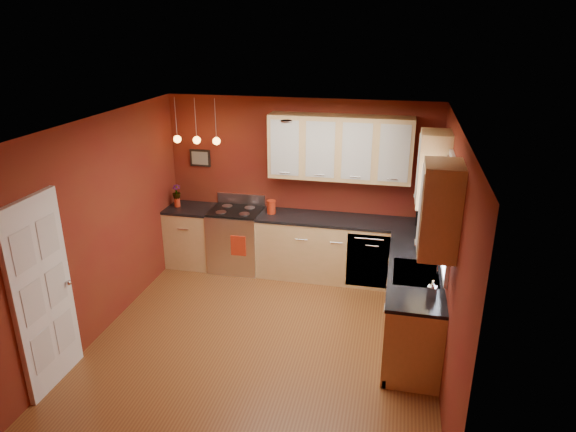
% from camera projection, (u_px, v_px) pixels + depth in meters
% --- Properties ---
extents(floor, '(4.20, 4.20, 0.00)m').
position_uv_depth(floor, '(265.00, 339.00, 6.20)').
color(floor, brown).
rests_on(floor, ground).
extents(ceiling, '(4.00, 4.20, 0.02)m').
position_uv_depth(ceiling, '(261.00, 125.00, 5.28)').
color(ceiling, silver).
rests_on(ceiling, wall_back).
extents(wall_back, '(4.00, 0.02, 2.60)m').
position_uv_depth(wall_back, '(300.00, 186.00, 7.66)').
color(wall_back, maroon).
rests_on(wall_back, floor).
extents(wall_front, '(4.00, 0.02, 2.60)m').
position_uv_depth(wall_front, '(190.00, 350.00, 3.82)').
color(wall_front, maroon).
rests_on(wall_front, floor).
extents(wall_left, '(0.02, 4.20, 2.60)m').
position_uv_depth(wall_left, '(102.00, 226.00, 6.14)').
color(wall_left, maroon).
rests_on(wall_left, floor).
extents(wall_right, '(0.02, 4.20, 2.60)m').
position_uv_depth(wall_right, '(449.00, 257.00, 5.33)').
color(wall_right, maroon).
rests_on(wall_right, floor).
extents(base_cabinets_back_left, '(0.70, 0.60, 0.90)m').
position_uv_depth(base_cabinets_back_left, '(192.00, 237.00, 8.02)').
color(base_cabinets_back_left, tan).
rests_on(base_cabinets_back_left, floor).
extents(base_cabinets_back_right, '(2.54, 0.60, 0.90)m').
position_uv_depth(base_cabinets_back_right, '(344.00, 250.00, 7.54)').
color(base_cabinets_back_right, tan).
rests_on(base_cabinets_back_right, floor).
extents(base_cabinets_right, '(0.60, 2.10, 0.90)m').
position_uv_depth(base_cabinets_right, '(412.00, 304.00, 6.11)').
color(base_cabinets_right, tan).
rests_on(base_cabinets_right, floor).
extents(counter_back_left, '(0.70, 0.62, 0.04)m').
position_uv_depth(counter_back_left, '(190.00, 208.00, 7.85)').
color(counter_back_left, black).
rests_on(counter_back_left, base_cabinets_back_left).
extents(counter_back_right, '(2.54, 0.62, 0.04)m').
position_uv_depth(counter_back_right, '(345.00, 221.00, 7.37)').
color(counter_back_right, black).
rests_on(counter_back_right, base_cabinets_back_right).
extents(counter_right, '(0.62, 2.10, 0.04)m').
position_uv_depth(counter_right, '(415.00, 268.00, 5.94)').
color(counter_right, black).
rests_on(counter_right, base_cabinets_right).
extents(gas_range, '(0.76, 0.64, 1.11)m').
position_uv_depth(gas_range, '(237.00, 239.00, 7.86)').
color(gas_range, silver).
rests_on(gas_range, floor).
extents(dishwasher_front, '(0.60, 0.02, 0.80)m').
position_uv_depth(dishwasher_front, '(368.00, 261.00, 7.20)').
color(dishwasher_front, silver).
rests_on(dishwasher_front, base_cabinets_back_right).
extents(sink, '(0.50, 0.70, 0.33)m').
position_uv_depth(sink, '(416.00, 274.00, 5.80)').
color(sink, '#9A9A9F').
rests_on(sink, counter_right).
extents(window, '(0.06, 1.02, 1.22)m').
position_uv_depth(window, '(448.00, 212.00, 5.48)').
color(window, white).
rests_on(window, wall_right).
extents(door_left_wall, '(0.12, 0.82, 2.05)m').
position_uv_depth(door_left_wall, '(43.00, 295.00, 5.14)').
color(door_left_wall, white).
rests_on(door_left_wall, floor).
extents(upper_cabinets_back, '(2.00, 0.35, 0.90)m').
position_uv_depth(upper_cabinets_back, '(340.00, 148.00, 7.15)').
color(upper_cabinets_back, tan).
rests_on(upper_cabinets_back, wall_back).
extents(upper_cabinets_right, '(0.35, 1.95, 0.90)m').
position_uv_depth(upper_cabinets_right, '(436.00, 187.00, 5.44)').
color(upper_cabinets_right, tan).
rests_on(upper_cabinets_right, wall_right).
extents(wall_picture, '(0.32, 0.03, 0.26)m').
position_uv_depth(wall_picture, '(200.00, 158.00, 7.83)').
color(wall_picture, black).
rests_on(wall_picture, wall_back).
extents(pendant_lights, '(0.71, 0.11, 0.66)m').
position_uv_depth(pendant_lights, '(197.00, 140.00, 7.38)').
color(pendant_lights, '#9A9A9F').
rests_on(pendant_lights, ceiling).
extents(red_canister, '(0.14, 0.14, 0.20)m').
position_uv_depth(red_canister, '(271.00, 207.00, 7.55)').
color(red_canister, '#B52B13').
rests_on(red_canister, counter_back_right).
extents(red_vase, '(0.09, 0.09, 0.14)m').
position_uv_depth(red_vase, '(177.00, 202.00, 7.85)').
color(red_vase, '#B52B13').
rests_on(red_vase, counter_back_left).
extents(flowers, '(0.16, 0.16, 0.22)m').
position_uv_depth(flowers, '(176.00, 192.00, 7.80)').
color(flowers, '#B52B13').
rests_on(flowers, red_vase).
extents(coffee_maker, '(0.22, 0.21, 0.29)m').
position_uv_depth(coffee_maker, '(424.00, 216.00, 7.12)').
color(coffee_maker, black).
rests_on(coffee_maker, counter_back_right).
extents(soap_pump, '(0.11, 0.11, 0.19)m').
position_uv_depth(soap_pump, '(432.00, 289.00, 5.23)').
color(soap_pump, silver).
rests_on(soap_pump, counter_right).
extents(dish_towel, '(0.23, 0.02, 0.31)m').
position_uv_depth(dish_towel, '(238.00, 246.00, 7.52)').
color(dish_towel, '#B52B13').
rests_on(dish_towel, gas_range).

